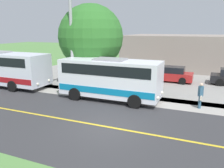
{
  "coord_description": "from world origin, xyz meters",
  "views": [
    {
      "loc": [
        10.0,
        4.42,
        4.96
      ],
      "look_at": [
        -3.5,
        -1.22,
        1.4
      ],
      "focal_mm": 36.49,
      "sensor_mm": 36.0,
      "label": 1
    }
  ],
  "objects_px": {
    "tree_curbside": "(91,37)",
    "commercial_building": "(214,52)",
    "pedestrian_with_bags": "(201,95)",
    "street_light_pole": "(70,30)",
    "parked_car_near": "(170,74)",
    "shuttle_bus_front": "(110,77)"
  },
  "relations": [
    {
      "from": "shuttle_bus_front",
      "to": "street_light_pole",
      "type": "xyz_separation_m",
      "value": [
        -0.39,
        -3.39,
        3.28
      ]
    },
    {
      "from": "shuttle_bus_front",
      "to": "tree_curbside",
      "type": "distance_m",
      "value": 4.95
    },
    {
      "from": "shuttle_bus_front",
      "to": "pedestrian_with_bags",
      "type": "distance_m",
      "value": 6.12
    },
    {
      "from": "tree_curbside",
      "to": "commercial_building",
      "type": "distance_m",
      "value": 17.31
    },
    {
      "from": "street_light_pole",
      "to": "parked_car_near",
      "type": "distance_m",
      "value": 10.48
    },
    {
      "from": "pedestrian_with_bags",
      "to": "parked_car_near",
      "type": "bearing_deg",
      "value": -156.81
    },
    {
      "from": "street_light_pole",
      "to": "tree_curbside",
      "type": "xyz_separation_m",
      "value": [
        -2.51,
        0.38,
        -0.63
      ]
    },
    {
      "from": "street_light_pole",
      "to": "commercial_building",
      "type": "relative_size",
      "value": 0.41
    },
    {
      "from": "street_light_pole",
      "to": "parked_car_near",
      "type": "xyz_separation_m",
      "value": [
        -7.14,
        6.42,
        -4.22
      ]
    },
    {
      "from": "parked_car_near",
      "to": "commercial_building",
      "type": "height_order",
      "value": "commercial_building"
    },
    {
      "from": "street_light_pole",
      "to": "tree_curbside",
      "type": "relative_size",
      "value": 1.28
    },
    {
      "from": "street_light_pole",
      "to": "commercial_building",
      "type": "height_order",
      "value": "street_light_pole"
    },
    {
      "from": "shuttle_bus_front",
      "to": "parked_car_near",
      "type": "distance_m",
      "value": 8.17
    },
    {
      "from": "parked_car_near",
      "to": "tree_curbside",
      "type": "relative_size",
      "value": 0.63
    },
    {
      "from": "parked_car_near",
      "to": "tree_curbside",
      "type": "height_order",
      "value": "tree_curbside"
    },
    {
      "from": "pedestrian_with_bags",
      "to": "tree_curbside",
      "type": "height_order",
      "value": "tree_curbside"
    },
    {
      "from": "street_light_pole",
      "to": "commercial_building",
      "type": "xyz_separation_m",
      "value": [
        -16.51,
        10.33,
        -2.83
      ]
    },
    {
      "from": "pedestrian_with_bags",
      "to": "tree_curbside",
      "type": "relative_size",
      "value": 0.23
    },
    {
      "from": "tree_curbside",
      "to": "commercial_building",
      "type": "height_order",
      "value": "tree_curbside"
    },
    {
      "from": "shuttle_bus_front",
      "to": "parked_car_near",
      "type": "height_order",
      "value": "shuttle_bus_front"
    },
    {
      "from": "pedestrian_with_bags",
      "to": "street_light_pole",
      "type": "bearing_deg",
      "value": -89.47
    },
    {
      "from": "shuttle_bus_front",
      "to": "tree_curbside",
      "type": "xyz_separation_m",
      "value": [
        -2.9,
        -3.0,
        2.65
      ]
    }
  ]
}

